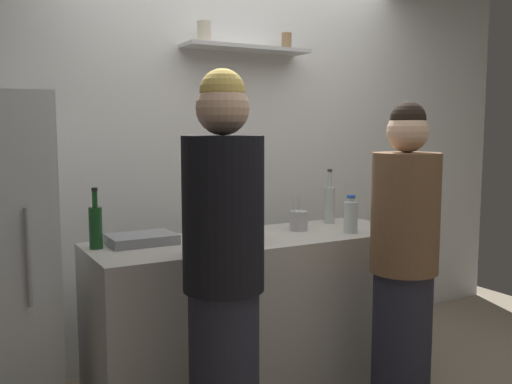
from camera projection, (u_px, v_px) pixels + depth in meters
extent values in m
cube|color=white|center=(234.00, 156.00, 3.81)|extent=(4.80, 0.10, 2.60)
cube|color=silver|center=(247.00, 49.00, 3.60)|extent=(0.85, 0.22, 0.02)
cylinder|color=beige|center=(204.00, 32.00, 3.44)|extent=(0.09, 0.09, 0.13)
cylinder|color=olive|center=(287.00, 41.00, 3.73)|extent=(0.07, 0.07, 0.11)
cylinder|color=#99999E|center=(28.00, 258.00, 2.52)|extent=(0.02, 0.02, 0.45)
cube|color=#B7B2A8|center=(256.00, 315.00, 3.18)|extent=(1.83, 0.61, 0.89)
cube|color=gray|center=(142.00, 239.00, 2.94)|extent=(0.34, 0.24, 0.05)
cylinder|color=#B2B2B7|center=(299.00, 221.00, 3.33)|extent=(0.11, 0.11, 0.11)
cylinder|color=silver|center=(299.00, 210.00, 3.33)|extent=(0.01, 0.01, 0.17)
cylinder|color=silver|center=(294.00, 210.00, 3.31)|extent=(0.01, 0.01, 0.17)
cylinder|color=silver|center=(295.00, 210.00, 3.32)|extent=(0.01, 0.01, 0.18)
cylinder|color=silver|center=(298.00, 211.00, 3.32)|extent=(0.01, 0.01, 0.17)
cylinder|color=#472814|center=(253.00, 220.00, 3.02)|extent=(0.08, 0.08, 0.22)
cylinder|color=#472814|center=(253.00, 193.00, 3.00)|extent=(0.03, 0.03, 0.07)
cylinder|color=maroon|center=(253.00, 184.00, 2.99)|extent=(0.04, 0.04, 0.02)
cylinder|color=#B2BFB2|center=(329.00, 205.00, 3.57)|extent=(0.07, 0.07, 0.23)
cylinder|color=#B2BFB2|center=(330.00, 180.00, 3.55)|extent=(0.03, 0.03, 0.10)
cylinder|color=#333333|center=(330.00, 170.00, 3.54)|extent=(0.03, 0.03, 0.02)
cylinder|color=#19471E|center=(96.00, 228.00, 2.82)|extent=(0.07, 0.07, 0.21)
cylinder|color=#19471E|center=(95.00, 199.00, 2.80)|extent=(0.03, 0.03, 0.08)
cylinder|color=black|center=(94.00, 189.00, 2.79)|extent=(0.03, 0.03, 0.02)
cylinder|color=black|center=(197.00, 231.00, 2.67)|extent=(0.08, 0.08, 0.23)
cylinder|color=black|center=(196.00, 198.00, 2.66)|extent=(0.03, 0.03, 0.09)
cylinder|color=gold|center=(196.00, 187.00, 2.65)|extent=(0.04, 0.04, 0.02)
cylinder|color=silver|center=(351.00, 217.00, 3.25)|extent=(0.08, 0.08, 0.18)
cylinder|color=silver|center=(351.00, 200.00, 3.24)|extent=(0.04, 0.04, 0.02)
cylinder|color=blue|center=(351.00, 196.00, 3.24)|extent=(0.05, 0.05, 0.02)
cylinder|color=#262633|center=(224.00, 382.00, 2.42)|extent=(0.30, 0.30, 0.81)
cylinder|color=black|center=(223.00, 214.00, 2.34)|extent=(0.34, 0.34, 0.64)
sphere|color=#D8AD8C|center=(222.00, 108.00, 2.29)|extent=(0.22, 0.22, 0.22)
sphere|color=#D8B759|center=(222.00, 92.00, 2.28)|extent=(0.19, 0.19, 0.19)
cylinder|color=#262633|center=(401.00, 344.00, 2.91)|extent=(0.30, 0.30, 0.76)
cylinder|color=brown|center=(405.00, 213.00, 2.84)|extent=(0.34, 0.34, 0.60)
sphere|color=#D8AD8C|center=(408.00, 132.00, 2.79)|extent=(0.21, 0.21, 0.21)
sphere|color=black|center=(408.00, 119.00, 2.78)|extent=(0.18, 0.18, 0.18)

